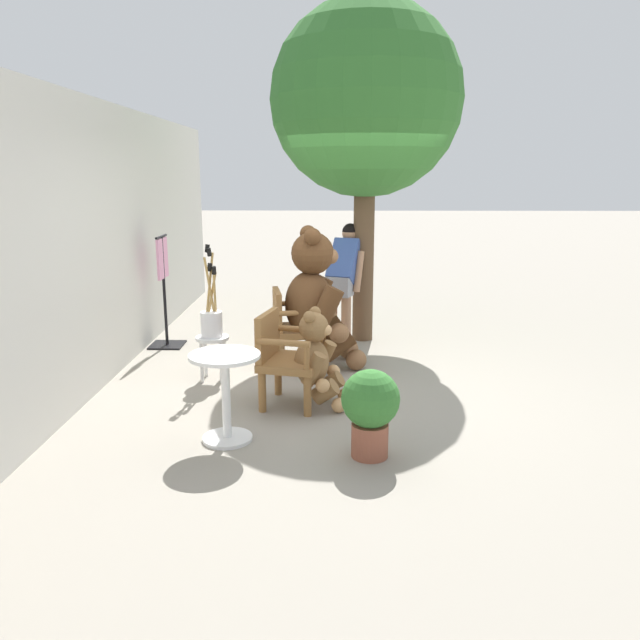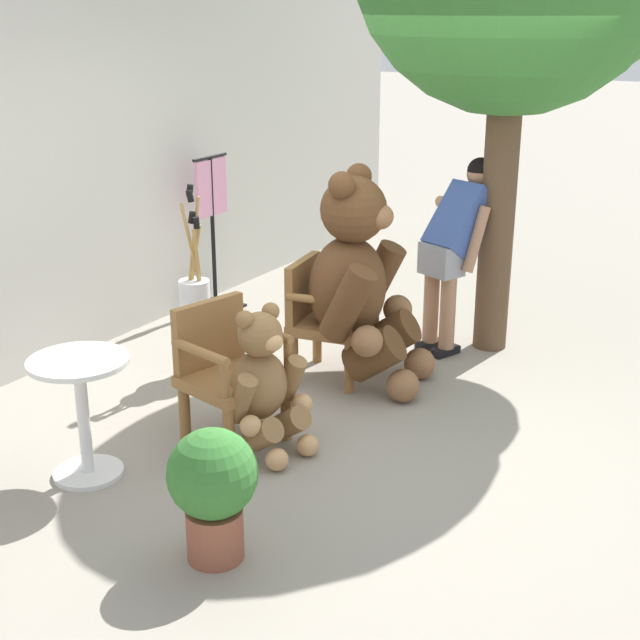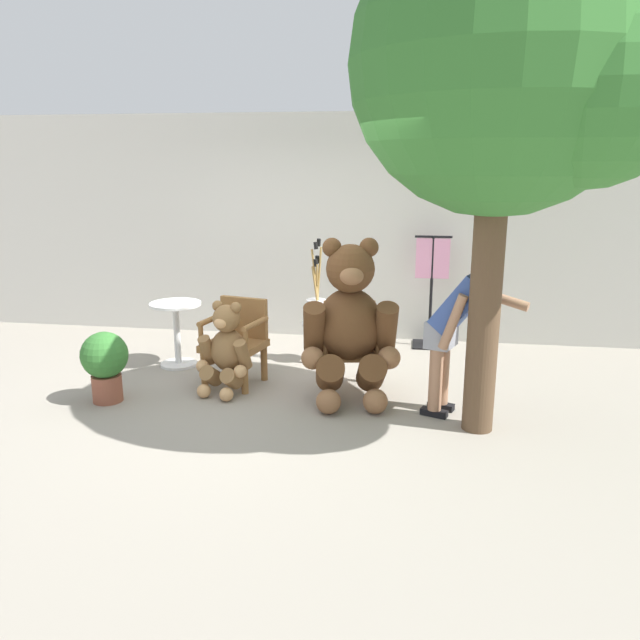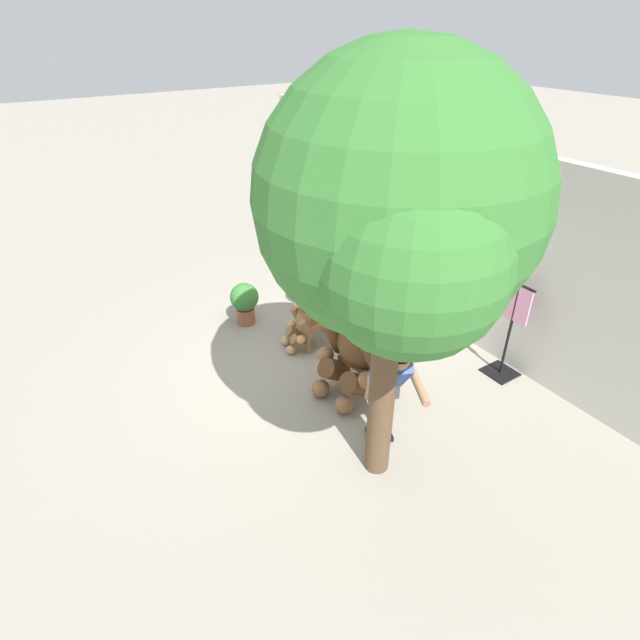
{
  "view_description": "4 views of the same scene",
  "coord_description": "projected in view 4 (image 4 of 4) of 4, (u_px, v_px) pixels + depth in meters",
  "views": [
    {
      "loc": [
        -6.02,
        0.04,
        2.09
      ],
      "look_at": [
        -0.19,
        0.15,
        0.71
      ],
      "focal_mm": 35.0,
      "sensor_mm": 36.0,
      "label": 1
    },
    {
      "loc": [
        -4.6,
        -2.61,
        2.55
      ],
      "look_at": [
        -0.34,
        -0.05,
        0.8
      ],
      "focal_mm": 50.0,
      "sensor_mm": 36.0,
      "label": 2
    },
    {
      "loc": [
        1.19,
        -5.46,
        2.23
      ],
      "look_at": [
        0.37,
        -0.13,
        0.85
      ],
      "focal_mm": 35.0,
      "sensor_mm": 36.0,
      "label": 3
    },
    {
      "loc": [
        4.62,
        -2.93,
        4.16
      ],
      "look_at": [
        -0.01,
        0.07,
        0.79
      ],
      "focal_mm": 28.0,
      "sensor_mm": 36.0,
      "label": 4
    }
  ],
  "objects": [
    {
      "name": "person_visitor",
      "position": [
        389.0,
        383.0,
        5.19
      ],
      "size": [
        0.89,
        0.5,
        1.48
      ],
      "color": "black",
      "rests_on": "ground"
    },
    {
      "name": "teddy_bear_large",
      "position": [
        356.0,
        341.0,
        6.09
      ],
      "size": [
        0.95,
        0.94,
        1.54
      ],
      "color": "brown",
      "rests_on": "ground"
    },
    {
      "name": "teddy_bear_small",
      "position": [
        303.0,
        320.0,
        7.11
      ],
      "size": [
        0.57,
        0.57,
        0.91
      ],
      "color": "olive",
      "rests_on": "ground"
    },
    {
      "name": "patio_tree",
      "position": [
        400.0,
        212.0,
        3.79
      ],
      "size": [
        2.41,
        2.29,
        4.09
      ],
      "color": "brown",
      "rests_on": "ground"
    },
    {
      "name": "back_wall",
      "position": [
        455.0,
        239.0,
        7.21
      ],
      "size": [
        10.0,
        0.16,
        2.8
      ],
      "primitive_type": "cube",
      "color": "beige",
      "rests_on": "ground"
    },
    {
      "name": "clothing_display_stand",
      "position": [
        510.0,
        328.0,
        6.42
      ],
      "size": [
        0.44,
        0.4,
        1.36
      ],
      "color": "black",
      "rests_on": "ground"
    },
    {
      "name": "brush_bucket",
      "position": [
        396.0,
        308.0,
        6.99
      ],
      "size": [
        0.22,
        0.22,
        0.94
      ],
      "color": "white",
      "rests_on": "white_stool"
    },
    {
      "name": "potted_plant",
      "position": [
        245.0,
        301.0,
        7.7
      ],
      "size": [
        0.44,
        0.44,
        0.68
      ],
      "color": "brown",
      "rests_on": "ground"
    },
    {
      "name": "wooden_chair_left",
      "position": [
        321.0,
        314.0,
        7.22
      ],
      "size": [
        0.66,
        0.63,
        0.86
      ],
      "color": "olive",
      "rests_on": "ground"
    },
    {
      "name": "wooden_chair_right",
      "position": [
        371.0,
        353.0,
        6.39
      ],
      "size": [
        0.64,
        0.61,
        0.86
      ],
      "color": "olive",
      "rests_on": "ground"
    },
    {
      "name": "white_stool",
      "position": [
        394.0,
        326.0,
        7.15
      ],
      "size": [
        0.34,
        0.34,
        0.46
      ],
      "color": "white",
      "rests_on": "ground"
    },
    {
      "name": "round_side_table",
      "position": [
        315.0,
        286.0,
        8.0
      ],
      "size": [
        0.56,
        0.56,
        0.72
      ],
      "color": "white",
      "rests_on": "ground"
    },
    {
      "name": "ground_plane",
      "position": [
        316.0,
        371.0,
        6.83
      ],
      "size": [
        60.0,
        60.0,
        0.0
      ],
      "primitive_type": "plane",
      "color": "gray"
    }
  ]
}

